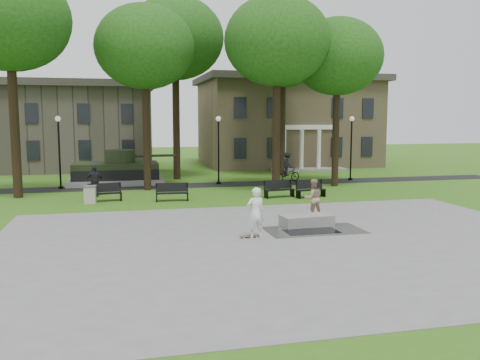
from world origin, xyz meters
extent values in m
plane|color=#315D15|center=(0.00, 0.00, 0.00)|extent=(120.00, 120.00, 0.00)
cube|color=gray|center=(0.00, -5.00, 0.01)|extent=(22.00, 16.00, 0.02)
cube|color=black|center=(0.00, 12.00, 0.01)|extent=(44.00, 2.60, 0.01)
cube|color=#9E8460|center=(10.00, 26.00, 4.00)|extent=(16.00, 11.00, 8.00)
cube|color=#38332D|center=(10.00, 26.00, 8.30)|extent=(17.00, 12.00, 0.60)
cube|color=silver|center=(10.00, 20.50, 3.80)|extent=(6.00, 0.30, 0.40)
cube|color=#4C443D|center=(-11.00, 26.50, 3.60)|extent=(15.00, 10.00, 7.20)
cylinder|color=black|center=(-12.00, 9.00, 4.48)|extent=(0.52, 0.52, 8.96)
ellipsoid|color=#19420F|center=(-12.00, 9.00, 10.08)|extent=(6.80, 6.80, 5.78)
cylinder|color=black|center=(-4.50, 10.50, 4.00)|extent=(0.48, 0.48, 8.00)
ellipsoid|color=#19420F|center=(-4.50, 10.50, 9.00)|extent=(6.20, 6.20, 5.27)
cylinder|color=black|center=(3.50, 8.50, 4.16)|extent=(0.50, 0.50, 8.32)
ellipsoid|color=#19420F|center=(3.50, 8.50, 9.36)|extent=(6.60, 6.60, 5.61)
cylinder|color=black|center=(8.00, 9.50, 3.84)|extent=(0.46, 0.46, 7.68)
ellipsoid|color=#19420F|center=(8.00, 9.50, 8.64)|extent=(6.00, 6.00, 5.10)
cylinder|color=black|center=(-2.00, 16.00, 4.64)|extent=(0.54, 0.54, 9.28)
ellipsoid|color=#19420F|center=(-2.00, 16.00, 10.44)|extent=(7.20, 7.20, 6.12)
cylinder|color=black|center=(6.50, 16.50, 4.32)|extent=(0.50, 0.50, 8.64)
ellipsoid|color=#19420F|center=(6.50, 16.50, 9.72)|extent=(6.40, 6.40, 5.44)
cylinder|color=black|center=(-10.00, 12.30, 2.20)|extent=(0.12, 0.12, 4.40)
sphere|color=silver|center=(-10.00, 12.30, 4.55)|extent=(0.36, 0.36, 0.36)
cylinder|color=black|center=(-10.00, 12.30, 0.08)|extent=(0.32, 0.32, 0.16)
cylinder|color=black|center=(0.50, 12.30, 2.20)|extent=(0.12, 0.12, 4.40)
sphere|color=silver|center=(0.50, 12.30, 4.55)|extent=(0.36, 0.36, 0.36)
cylinder|color=black|center=(0.50, 12.30, 0.08)|extent=(0.32, 0.32, 0.16)
cylinder|color=black|center=(10.50, 12.30, 2.20)|extent=(0.12, 0.12, 4.40)
sphere|color=silver|center=(10.50, 12.30, 4.55)|extent=(0.36, 0.36, 0.36)
cylinder|color=black|center=(10.50, 12.30, 0.08)|extent=(0.32, 0.32, 0.16)
cube|color=gray|center=(-6.50, 14.00, 0.20)|extent=(6.50, 3.40, 0.40)
cube|color=#242D18|center=(-6.50, 14.00, 0.95)|extent=(5.80, 2.80, 1.10)
cube|color=black|center=(-6.50, 12.65, 0.75)|extent=(5.80, 0.35, 0.70)
cube|color=black|center=(-6.50, 15.35, 0.75)|extent=(5.80, 0.35, 0.70)
cylinder|color=#242D18|center=(-6.20, 14.00, 1.95)|extent=(2.10, 2.10, 0.90)
cylinder|color=#242D18|center=(-3.90, 14.00, 1.95)|extent=(3.20, 0.18, 0.18)
cube|color=black|center=(1.29, -3.42, 0.02)|extent=(2.20, 1.20, 0.00)
cube|color=gray|center=(1.51, -2.29, 0.24)|extent=(2.29, 1.22, 0.45)
cube|color=brown|center=(-1.42, -3.87, 0.06)|extent=(0.79, 0.26, 0.07)
imported|color=white|center=(-1.21, -3.94, 1.00)|extent=(0.78, 0.57, 1.95)
imported|color=tan|center=(2.45, -0.58, 0.91)|extent=(0.89, 0.71, 1.78)
imported|color=black|center=(-7.69, 8.38, 0.92)|extent=(1.11, 0.52, 1.84)
imported|color=black|center=(5.70, 12.77, 0.51)|extent=(2.02, 0.96, 1.02)
imported|color=#21242C|center=(5.70, 12.77, 1.30)|extent=(0.79, 1.18, 1.70)
cube|color=black|center=(-7.04, 6.34, 0.45)|extent=(1.84, 0.69, 0.05)
cube|color=black|center=(-7.04, 6.56, 0.75)|extent=(1.80, 0.40, 0.50)
cube|color=black|center=(-7.89, 6.34, 0.23)|extent=(0.12, 0.45, 0.45)
cube|color=black|center=(-6.19, 6.34, 0.23)|extent=(0.12, 0.45, 0.45)
cube|color=black|center=(-3.43, 5.60, 0.45)|extent=(1.82, 0.55, 0.05)
cube|color=black|center=(-3.43, 5.82, 0.75)|extent=(1.81, 0.25, 0.50)
cube|color=black|center=(-4.28, 5.60, 0.23)|extent=(0.08, 0.45, 0.45)
cube|color=black|center=(-2.58, 5.60, 0.23)|extent=(0.08, 0.45, 0.45)
cube|color=black|center=(2.77, 5.50, 0.45)|extent=(1.85, 0.73, 0.05)
cube|color=black|center=(2.77, 5.72, 0.75)|extent=(1.80, 0.44, 0.50)
cube|color=black|center=(1.92, 5.50, 0.23)|extent=(0.13, 0.45, 0.45)
cube|color=black|center=(3.62, 5.50, 0.23)|extent=(0.13, 0.45, 0.45)
cube|color=black|center=(4.55, 5.05, 0.45)|extent=(1.85, 0.81, 0.05)
cube|color=black|center=(4.55, 5.27, 0.75)|extent=(1.79, 0.52, 0.50)
cube|color=black|center=(3.70, 5.05, 0.23)|extent=(0.15, 0.45, 0.45)
cube|color=black|center=(5.40, 5.05, 0.23)|extent=(0.15, 0.45, 0.45)
cube|color=#BBB59A|center=(-7.82, 5.97, 0.45)|extent=(0.64, 0.64, 0.90)
cube|color=#4C4C4C|center=(-7.82, 5.97, 0.93)|extent=(0.70, 0.70, 0.06)
camera|label=1|loc=(-6.19, -22.34, 4.56)|focal=38.00mm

